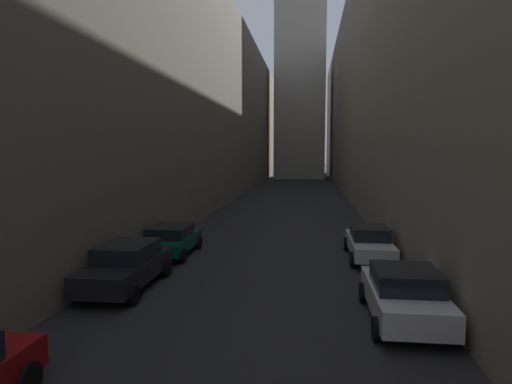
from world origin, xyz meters
name	(u,v)px	position (x,y,z in m)	size (l,w,h in m)	color
ground_plane	(291,200)	(0.00, 48.00, 0.00)	(264.00, 264.00, 0.00)	#232326
building_block_left	(184,104)	(-11.17, 50.00, 9.52)	(11.33, 108.00, 19.03)	#756B5B
building_block_right	(414,90)	(11.69, 50.00, 10.61)	(12.38, 108.00, 21.22)	#756B5B
parked_car_left_third	(126,265)	(-4.40, 19.71, 0.80)	(2.01, 4.56, 1.54)	black
parked_car_left_far	(171,239)	(-4.40, 24.53, 0.72)	(2.07, 3.94, 1.35)	#05472D
parked_car_right_third	(404,294)	(4.40, 17.79, 0.77)	(2.05, 4.15, 1.51)	silver
parked_car_right_far	(369,242)	(4.40, 24.90, 0.73)	(1.89, 4.56, 1.43)	silver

